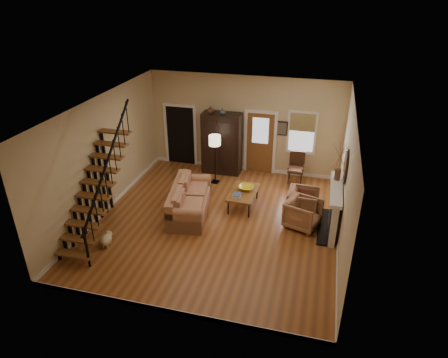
% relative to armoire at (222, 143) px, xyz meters
% --- Properties ---
extents(room, '(7.00, 7.33, 3.30)m').
position_rel_armoire_xyz_m(room, '(0.29, -1.39, 0.46)').
color(room, '#985526').
rests_on(room, ground).
extents(staircase, '(0.94, 2.80, 3.20)m').
position_rel_armoire_xyz_m(staircase, '(-2.08, -4.45, 0.55)').
color(staircase, brown).
rests_on(staircase, ground).
extents(fireplace, '(0.33, 1.95, 2.30)m').
position_rel_armoire_xyz_m(fireplace, '(3.83, -2.65, -0.31)').
color(fireplace, black).
rests_on(fireplace, ground).
extents(armoire, '(1.30, 0.60, 2.10)m').
position_rel_armoire_xyz_m(armoire, '(0.00, 0.00, 0.00)').
color(armoire, black).
rests_on(armoire, ground).
extents(vase_a, '(0.24, 0.24, 0.25)m').
position_rel_armoire_xyz_m(vase_a, '(-0.35, -0.10, 1.17)').
color(vase_a, '#4C2619').
rests_on(vase_a, armoire).
extents(vase_b, '(0.20, 0.20, 0.21)m').
position_rel_armoire_xyz_m(vase_b, '(0.05, -0.10, 1.16)').
color(vase_b, '#334C60').
rests_on(vase_b, armoire).
extents(sofa, '(1.36, 2.39, 0.84)m').
position_rel_armoire_xyz_m(sofa, '(-0.17, -2.88, -0.63)').
color(sofa, '#AE734F').
rests_on(sofa, ground).
extents(coffee_table, '(0.78, 1.31, 0.49)m').
position_rel_armoire_xyz_m(coffee_table, '(1.22, -2.14, -0.80)').
color(coffee_table, brown).
rests_on(coffee_table, ground).
extents(bowl, '(0.44, 0.44, 0.11)m').
position_rel_armoire_xyz_m(bowl, '(1.27, -1.99, -0.50)').
color(bowl, yellow).
rests_on(bowl, coffee_table).
extents(books, '(0.24, 0.32, 0.06)m').
position_rel_armoire_xyz_m(books, '(1.10, -2.44, -0.53)').
color(books, beige).
rests_on(books, coffee_table).
extents(armchair_left, '(1.08, 1.07, 0.79)m').
position_rel_armoire_xyz_m(armchair_left, '(3.00, -2.75, -0.66)').
color(armchair_left, brown).
rests_on(armchair_left, ground).
extents(armchair_right, '(0.88, 0.86, 0.77)m').
position_rel_armoire_xyz_m(armchair_right, '(2.95, -2.14, -0.66)').
color(armchair_right, brown).
rests_on(armchair_right, ground).
extents(floor_lamp, '(0.41, 0.41, 1.64)m').
position_rel_armoire_xyz_m(floor_lamp, '(0.00, -0.86, -0.23)').
color(floor_lamp, black).
rests_on(floor_lamp, ground).
extents(side_chair, '(0.54, 0.54, 1.02)m').
position_rel_armoire_xyz_m(side_chair, '(2.55, -0.20, -0.54)').
color(side_chair, '#3D2213').
rests_on(side_chair, ground).
extents(dog, '(0.33, 0.48, 0.32)m').
position_rel_armoire_xyz_m(dog, '(-1.69, -4.92, -0.89)').
color(dog, beige).
rests_on(dog, ground).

